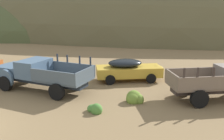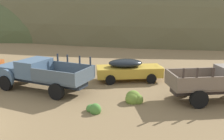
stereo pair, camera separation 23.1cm
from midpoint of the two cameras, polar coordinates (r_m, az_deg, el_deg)
hill_far_right at (r=77.58m, az=-14.64°, el=9.99°), size 112.66×77.51×25.85m
hill_center at (r=64.80m, az=8.59°, el=9.53°), size 115.02×66.60×39.60m
truck_chalk_blue at (r=16.80m, az=-17.01°, el=-0.75°), size 6.67×3.53×2.16m
car_faded_yellow at (r=18.00m, az=3.83°, el=0.16°), size 5.06×3.03×1.57m
bush_between_trucks at (r=12.90m, az=-4.29°, el=-8.82°), size 0.84×0.75×0.64m
bush_front_left at (r=14.15m, az=4.58°, el=-6.40°), size 0.99×0.88×0.85m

